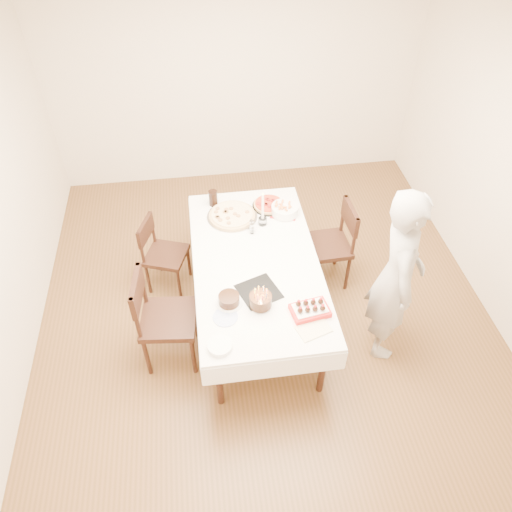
{
  "coord_description": "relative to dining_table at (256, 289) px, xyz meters",
  "views": [
    {
      "loc": [
        -0.55,
        -3.23,
        3.95
      ],
      "look_at": [
        -0.1,
        -0.01,
        0.82
      ],
      "focal_mm": 35.0,
      "sensor_mm": 36.0,
      "label": 1
    }
  ],
  "objects": [
    {
      "name": "pasta_bowl",
      "position": [
        0.38,
        0.64,
        0.43
      ],
      "size": [
        0.35,
        0.35,
        0.09
      ],
      "primitive_type": "cylinder",
      "rotation": [
        0.0,
        0.0,
        -0.36
      ],
      "color": "white",
      "rests_on": "dining_table"
    },
    {
      "name": "floor",
      "position": [
        0.1,
        0.01,
        -0.38
      ],
      "size": [
        5.0,
        5.0,
        0.0
      ],
      "primitive_type": "plane",
      "color": "brown",
      "rests_on": "ground"
    },
    {
      "name": "birthday_cake",
      "position": [
        -0.04,
        -0.53,
        0.47
      ],
      "size": [
        0.23,
        0.23,
        0.17
      ],
      "primitive_type": "cylinder",
      "rotation": [
        0.0,
        0.0,
        -0.24
      ],
      "color": "#3A200F",
      "rests_on": "dining_table"
    },
    {
      "name": "cola_glass",
      "position": [
        -0.32,
        0.89,
        0.46
      ],
      "size": [
        0.11,
        0.11,
        0.17
      ],
      "primitive_type": "cylinder",
      "rotation": [
        0.0,
        0.0,
        -0.2
      ],
      "color": "black",
      "rests_on": "dining_table"
    },
    {
      "name": "cake_board",
      "position": [
        -0.03,
        -0.37,
        0.38
      ],
      "size": [
        0.42,
        0.42,
        0.01
      ],
      "primitive_type": "cube",
      "rotation": [
        0.0,
        0.0,
        0.35
      ],
      "color": "black",
      "rests_on": "dining_table"
    },
    {
      "name": "red_placemat",
      "position": [
        0.38,
        0.67,
        0.38
      ],
      "size": [
        0.32,
        0.32,
        0.01
      ],
      "primitive_type": "cube",
      "rotation": [
        0.0,
        0.0,
        -0.3
      ],
      "color": "#B21E1E",
      "rests_on": "dining_table"
    },
    {
      "name": "plate_stack",
      "position": [
        -0.41,
        -0.91,
        0.4
      ],
      "size": [
        0.22,
        0.22,
        0.04
      ],
      "primitive_type": "cylinder",
      "rotation": [
        0.0,
        0.0,
        0.18
      ],
      "color": "white",
      "rests_on": "dining_table"
    },
    {
      "name": "box_lid",
      "position": [
        0.35,
        -0.84,
        0.38
      ],
      "size": [
        0.3,
        0.25,
        0.02
      ],
      "primitive_type": "cube",
      "rotation": [
        0.0,
        0.0,
        0.32
      ],
      "color": "beige",
      "rests_on": "dining_table"
    },
    {
      "name": "taper_candle",
      "position": [
        0.14,
        0.51,
        0.57
      ],
      "size": [
        0.1,
        0.1,
        0.39
      ],
      "primitive_type": "cylinder",
      "rotation": [
        0.0,
        0.0,
        -0.25
      ],
      "color": "white",
      "rests_on": "dining_table"
    },
    {
      "name": "strawberry_box",
      "position": [
        0.36,
        -0.66,
        0.41
      ],
      "size": [
        0.34,
        0.25,
        0.08
      ],
      "primitive_type": null,
      "rotation": [
        0.0,
        0.0,
        0.17
      ],
      "color": "red",
      "rests_on": "dining_table"
    },
    {
      "name": "china_plate",
      "position": [
        -0.34,
        -0.62,
        0.38
      ],
      "size": [
        0.27,
        0.27,
        0.01
      ],
      "primitive_type": "cylinder",
      "rotation": [
        0.0,
        0.0,
        0.36
      ],
      "color": "white",
      "rests_on": "dining_table"
    },
    {
      "name": "wall_back",
      "position": [
        0.1,
        2.51,
        0.98
      ],
      "size": [
        4.5,
        0.04,
        2.7
      ],
      "primitive_type": "cube",
      "color": "beige",
      "rests_on": "floor"
    },
    {
      "name": "shaker_pair",
      "position": [
        0.02,
        0.39,
        0.43
      ],
      "size": [
        0.12,
        0.12,
        0.12
      ],
      "primitive_type": null,
      "rotation": [
        0.0,
        0.0,
        -0.24
      ],
      "color": "white",
      "rests_on": "dining_table"
    },
    {
      "name": "pizza_white",
      "position": [
        -0.15,
        0.66,
        0.4
      ],
      "size": [
        0.58,
        0.58,
        0.04
      ],
      "primitive_type": "cylinder",
      "rotation": [
        0.0,
        0.0,
        -0.16
      ],
      "color": "beige",
      "rests_on": "dining_table"
    },
    {
      "name": "person",
      "position": [
        1.14,
        -0.48,
        0.51
      ],
      "size": [
        0.56,
        0.73,
        1.77
      ],
      "primitive_type": "imported",
      "rotation": [
        0.0,
        0.0,
        1.34
      ],
      "color": "#B1ABA6",
      "rests_on": "floor"
    },
    {
      "name": "ceiling",
      "position": [
        0.1,
        0.01,
        2.33
      ],
      "size": [
        5.0,
        5.0,
        0.0
      ],
      "primitive_type": "plane",
      "rotation": [
        3.14,
        0.0,
        0.0
      ],
      "color": "white",
      "rests_on": "wall_back"
    },
    {
      "name": "pizza_pepperoni",
      "position": [
        0.24,
        0.78,
        0.4
      ],
      "size": [
        0.44,
        0.44,
        0.04
      ],
      "primitive_type": "cylinder",
      "rotation": [
        0.0,
        0.0,
        0.38
      ],
      "color": "red",
      "rests_on": "dining_table"
    },
    {
      "name": "dining_table",
      "position": [
        0.0,
        0.0,
        0.0
      ],
      "size": [
        1.81,
        2.4,
        0.75
      ],
      "primitive_type": "cube",
      "rotation": [
        0.0,
        0.0,
        0.35
      ],
      "color": "white",
      "rests_on": "floor"
    },
    {
      "name": "layer_cake",
      "position": [
        -0.29,
        -0.47,
        0.42
      ],
      "size": [
        0.25,
        0.25,
        0.09
      ],
      "primitive_type": "cylinder",
      "rotation": [
        0.0,
        0.0,
        0.12
      ],
      "color": "black",
      "rests_on": "dining_table"
    },
    {
      "name": "chair_right_savory",
      "position": [
        0.79,
        0.4,
        0.1
      ],
      "size": [
        0.51,
        0.51,
        0.96
      ],
      "primitive_type": null,
      "rotation": [
        0.0,
        0.0,
        0.04
      ],
      "color": "black",
      "rests_on": "floor"
    },
    {
      "name": "chair_left_savory",
      "position": [
        -0.85,
        0.55,
        0.04
      ],
      "size": [
        0.55,
        0.55,
        0.83
      ],
      "primitive_type": null,
      "rotation": [
        0.0,
        0.0,
        2.79
      ],
      "color": "black",
      "rests_on": "floor"
    },
    {
      "name": "chair_left_dessert",
      "position": [
        -0.83,
        -0.38,
        0.14
      ],
      "size": [
        0.58,
        0.58,
        1.02
      ],
      "primitive_type": null,
      "rotation": [
        0.0,
        0.0,
        3.03
      ],
      "color": "black",
      "rests_on": "floor"
    }
  ]
}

